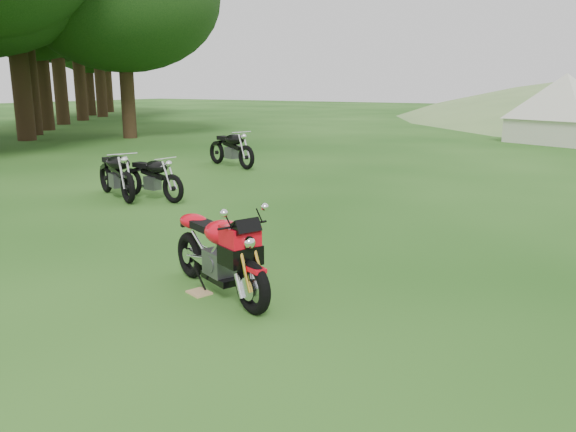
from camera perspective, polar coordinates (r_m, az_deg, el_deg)
The scene contains 8 objects.
ground at distance 6.90m, azimuth -3.02°, elevation -5.02°, with size 120.00×120.00×0.00m, color #14420E.
treeline at distance 31.36m, azimuth -17.87°, elevation 8.66°, with size 28.00×32.00×14.00m, color black, non-canonical shape.
sport_motorcycle at distance 5.87m, azimuth -7.08°, elevation -3.04°, with size 1.75×0.44×1.05m, color red, non-canonical shape.
plywood_board at distance 6.06m, azimuth -9.01°, elevation -7.69°, with size 0.24×0.19×0.02m, color #AA7E59.
vintage_moto_a at distance 11.36m, azimuth -17.10°, elevation 4.20°, with size 1.86×0.43×0.98m, color black, non-canonical shape.
vintage_moto_b at distance 11.04m, azimuth -13.70°, elevation 3.94°, with size 1.70×0.39×0.89m, color black, non-canonical shape.
vintage_moto_d at distance 15.13m, azimuth -5.82°, elevation 6.94°, with size 1.97×0.46×1.03m, color black, non-canonical shape.
tent_left at distance 23.64m, azimuth 26.21°, elevation 9.81°, with size 2.99×2.99×2.59m, color beige, non-canonical shape.
Camera 1 is at (3.74, -5.38, 2.16)m, focal length 35.00 mm.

